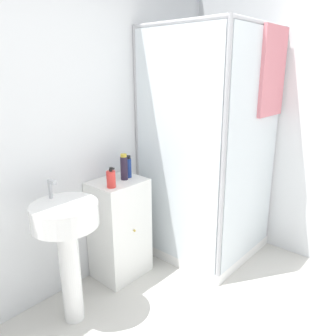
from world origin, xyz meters
The scene contains 7 objects.
wall_back centered at (0.00, 1.70, 1.25)m, with size 6.40×0.06×2.50m, color silver.
shower_enclosure centered at (1.16, 1.12, 0.57)m, with size 0.92×0.95×2.03m.
vanity_cabinet centered at (0.38, 1.49, 0.42)m, with size 0.42×0.36×0.84m.
sink centered at (-0.20, 1.33, 0.66)m, with size 0.43×0.43×1.00m.
soap_dispenser centered at (0.26, 1.41, 0.90)m, with size 0.07×0.07×0.16m.
shampoo_bottle_tall_black centered at (0.44, 1.48, 0.94)m, with size 0.06×0.06×0.21m.
shampoo_bottle_blue centered at (0.50, 1.49, 0.93)m, with size 0.05×0.05×0.18m.
Camera 1 is at (-1.21, -0.41, 1.69)m, focal length 35.00 mm.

